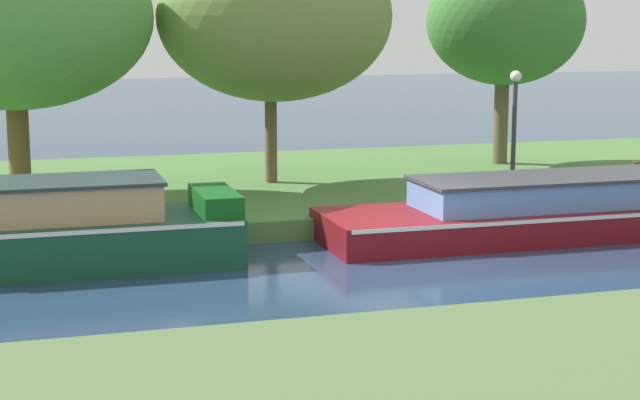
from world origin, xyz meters
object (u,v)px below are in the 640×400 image
Objects in this scene: lamp_post at (514,115)px; mooring_post_near at (635,178)px; willow_tree_centre at (276,16)px; maroon_narrowboat at (549,210)px; willow_tree_left at (12,17)px; willow_tree_right at (506,22)px; forest_barge at (68,230)px.

mooring_post_near is at bearing -22.49° from lamp_post.
maroon_narrowboat is at bearing -49.56° from willow_tree_centre.
willow_tree_left reaches higher than willow_tree_right.
willow_tree_right reaches higher than mooring_post_near.
maroon_narrowboat is 1.61× the size of willow_tree_right.
mooring_post_near is (11.72, 1.56, 0.12)m from forest_barge.
willow_tree_left is at bearing -176.06° from willow_tree_centre.
forest_barge is 13.37m from willow_tree_right.
willow_tree_right is (11.87, 2.14, -0.07)m from willow_tree_left.
willow_tree_left is (-0.73, 4.43, 3.46)m from forest_barge.
mooring_post_near is (0.58, -5.01, -3.27)m from willow_tree_right.
willow_tree_centre is 6.64m from willow_tree_right.
lamp_post is (0.53, 2.53, 1.57)m from maroon_narrowboat.
willow_tree_centre reaches higher than lamp_post.
forest_barge is 8.83m from maroon_narrowboat.
willow_tree_left is 10.46m from lamp_post.
willow_tree_right is at bearing 96.57° from mooring_post_near.
willow_tree_right is 7.63× the size of mooring_post_near.
maroon_narrowboat is at bearing -151.69° from mooring_post_near.
willow_tree_right is (6.41, 1.76, -0.11)m from willow_tree_centre.
maroon_narrowboat is 1.52× the size of willow_tree_left.
willow_tree_right is at bearing 70.62° from maroon_narrowboat.
willow_tree_left is at bearing -169.79° from willow_tree_right.
lamp_post is at bearing -113.86° from willow_tree_right.
forest_barge is 0.67× the size of maroon_narrowboat.
forest_barge is 5.67m from willow_tree_left.
willow_tree_right is at bearing 30.51° from forest_barge.
willow_tree_left reaches higher than lamp_post.
forest_barge is 1.01× the size of willow_tree_left.
forest_barge is 11.82m from mooring_post_near.
forest_barge is 1.01× the size of willow_tree_centre.
lamp_post is at bearing 157.51° from mooring_post_near.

